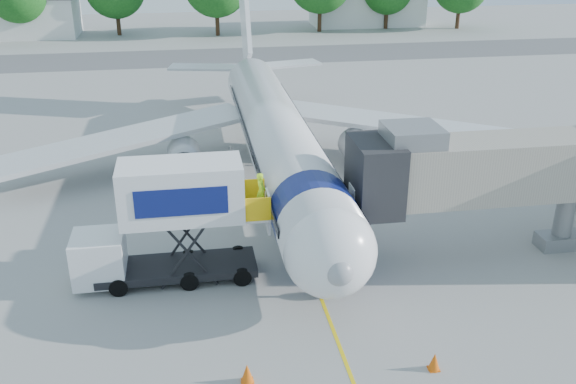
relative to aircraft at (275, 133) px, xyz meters
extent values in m
plane|color=#9C9C99|center=(0.00, -4.12, -2.95)|extent=(160.00, 160.00, 0.00)
cube|color=yellow|center=(0.00, -4.12, -2.94)|extent=(0.15, 70.00, 0.01)
cube|color=#59595B|center=(0.00, 37.88, -2.94)|extent=(120.00, 10.00, 0.01)
cylinder|color=white|center=(0.00, -1.12, 0.05)|extent=(3.70, 28.00, 3.70)
sphere|color=white|center=(0.00, -15.12, 0.05)|extent=(3.70, 3.70, 3.70)
sphere|color=gray|center=(0.00, -16.67, 0.05)|extent=(1.10, 1.10, 1.10)
cone|color=white|center=(0.00, 15.88, 0.05)|extent=(3.70, 6.00, 3.70)
cube|color=white|center=(0.00, 16.88, 4.25)|extent=(0.35, 7.26, 8.29)
cube|color=silver|center=(9.00, 2.38, -0.65)|extent=(16.17, 9.32, 1.42)
cube|color=silver|center=(-9.00, 2.38, -0.65)|extent=(16.17, 9.32, 1.42)
cylinder|color=#999BA0|center=(5.50, 0.38, -1.65)|extent=(2.10, 3.60, 2.10)
cylinder|color=#999BA0|center=(-5.50, 0.38, -1.65)|extent=(2.10, 3.60, 2.10)
cube|color=black|center=(0.00, -15.42, 0.50)|extent=(2.60, 1.39, 0.81)
cylinder|color=navy|center=(0.00, -12.12, 0.05)|extent=(3.73, 2.00, 3.73)
cylinder|color=silver|center=(0.00, -13.62, -2.20)|extent=(0.16, 0.16, 1.50)
cylinder|color=black|center=(0.00, -13.62, -2.63)|extent=(0.25, 0.64, 0.64)
cylinder|color=black|center=(2.60, 1.88, -2.50)|extent=(0.35, 0.90, 0.90)
cylinder|color=black|center=(-2.60, 1.88, -2.50)|extent=(0.35, 0.90, 0.90)
cube|color=#9E9887|center=(9.00, -11.12, 1.45)|extent=(13.60, 2.60, 2.80)
cube|color=black|center=(2.90, -11.12, 1.45)|extent=(2.00, 3.20, 3.20)
cube|color=slate|center=(4.50, -11.12, 3.25)|extent=(2.40, 2.40, 0.80)
cylinder|color=slate|center=(12.50, -11.12, -1.45)|extent=(0.90, 0.90, 3.00)
cube|color=slate|center=(12.50, -11.12, -2.60)|extent=(2.20, 1.20, 0.70)
cylinder|color=black|center=(11.60, -11.12, -2.60)|extent=(0.30, 0.70, 0.70)
cube|color=black|center=(-6.00, -11.12, -2.40)|extent=(7.00, 2.30, 0.35)
cube|color=white|center=(-9.30, -11.12, -1.60)|extent=(2.20, 2.20, 2.10)
cube|color=black|center=(-9.30, -11.12, -1.15)|extent=(1.90, 2.10, 0.70)
cube|color=white|center=(-5.60, -11.12, 1.30)|extent=(5.20, 2.40, 2.50)
cube|color=navy|center=(-5.60, -12.34, 1.30)|extent=(3.80, 0.04, 1.20)
cube|color=silver|center=(-2.45, -11.12, 0.10)|extent=(1.10, 2.20, 0.10)
cube|color=yellow|center=(-2.45, -12.17, 0.65)|extent=(1.10, 0.06, 1.10)
cube|color=yellow|center=(-2.45, -10.07, 0.65)|extent=(1.10, 0.06, 1.10)
cylinder|color=black|center=(-3.20, -12.17, -2.55)|extent=(0.80, 0.25, 0.80)
cylinder|color=black|center=(-3.20, -10.07, -2.55)|extent=(0.80, 0.25, 0.80)
cylinder|color=black|center=(-8.50, -12.17, -2.55)|extent=(0.80, 0.25, 0.80)
cylinder|color=black|center=(-8.50, -10.07, -2.55)|extent=(0.80, 0.25, 0.80)
imported|color=#AEF019|center=(-2.18, -11.12, 1.02)|extent=(0.43, 0.64, 1.73)
cone|color=#DC570B|center=(3.03, -18.97, -2.60)|extent=(0.43, 0.43, 0.69)
cube|color=#DC570B|center=(3.03, -18.97, -2.93)|extent=(0.39, 0.39, 0.04)
cone|color=#DC570B|center=(-3.65, -18.59, -2.57)|extent=(0.48, 0.48, 0.76)
cube|color=#DC570B|center=(-3.65, -18.59, -2.93)|extent=(0.43, 0.43, 0.04)
cube|color=silver|center=(-28.00, 55.88, -0.45)|extent=(18.00, 8.00, 5.00)
cube|color=silver|center=(22.00, 57.88, -0.45)|extent=(16.00, 7.00, 5.00)
cylinder|color=#382314|center=(-25.55, 52.74, -1.19)|extent=(0.56, 0.56, 3.51)
cylinder|color=#382314|center=(-13.58, 54.67, -1.16)|extent=(0.56, 0.56, 3.57)
cylinder|color=#382314|center=(-0.37, 52.22, -1.02)|extent=(0.56, 0.56, 3.86)
cylinder|color=#382314|center=(13.90, 53.18, -0.94)|extent=(0.56, 0.56, 4.01)
cylinder|color=#382314|center=(23.85, 54.16, -1.35)|extent=(0.56, 0.56, 3.20)
cylinder|color=#382314|center=(34.02, 52.56, -1.20)|extent=(0.56, 0.56, 3.49)
camera|label=1|loc=(-5.12, -36.49, 12.03)|focal=40.00mm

